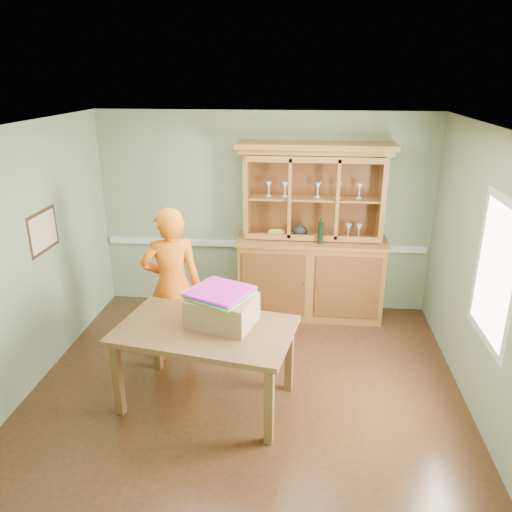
# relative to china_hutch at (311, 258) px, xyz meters

# --- Properties ---
(floor) EXTENTS (4.50, 4.50, 0.00)m
(floor) POSITION_rel_china_hutch_xyz_m (-0.65, -1.74, -0.82)
(floor) COLOR #4B2C18
(floor) RESTS_ON ground
(ceiling) EXTENTS (4.50, 4.50, 0.00)m
(ceiling) POSITION_rel_china_hutch_xyz_m (-0.65, -1.74, 1.88)
(ceiling) COLOR white
(ceiling) RESTS_ON wall_back
(wall_back) EXTENTS (4.50, 0.00, 4.50)m
(wall_back) POSITION_rel_china_hutch_xyz_m (-0.65, 0.26, 0.53)
(wall_back) COLOR gray
(wall_back) RESTS_ON floor
(wall_left) EXTENTS (0.00, 4.00, 4.00)m
(wall_left) POSITION_rel_china_hutch_xyz_m (-2.90, -1.74, 0.53)
(wall_left) COLOR gray
(wall_left) RESTS_ON floor
(wall_right) EXTENTS (0.00, 4.00, 4.00)m
(wall_right) POSITION_rel_china_hutch_xyz_m (1.60, -1.74, 0.53)
(wall_right) COLOR gray
(wall_right) RESTS_ON floor
(wall_front) EXTENTS (4.50, 0.00, 4.50)m
(wall_front) POSITION_rel_china_hutch_xyz_m (-0.65, -3.74, 0.53)
(wall_front) COLOR gray
(wall_front) RESTS_ON floor
(chair_rail) EXTENTS (4.41, 0.05, 0.08)m
(chair_rail) POSITION_rel_china_hutch_xyz_m (-0.65, 0.24, 0.08)
(chair_rail) COLOR silver
(chair_rail) RESTS_ON wall_back
(framed_map) EXTENTS (0.03, 0.60, 0.46)m
(framed_map) POSITION_rel_china_hutch_xyz_m (-2.88, -1.44, 0.73)
(framed_map) COLOR black
(framed_map) RESTS_ON wall_left
(window_panel) EXTENTS (0.03, 0.96, 1.36)m
(window_panel) POSITION_rel_china_hutch_xyz_m (1.58, -2.04, 0.68)
(window_panel) COLOR silver
(window_panel) RESTS_ON wall_right
(china_hutch) EXTENTS (1.98, 0.65, 2.33)m
(china_hutch) POSITION_rel_china_hutch_xyz_m (0.00, 0.00, 0.00)
(china_hutch) COLOR brown
(china_hutch) RESTS_ON floor
(dining_table) EXTENTS (1.83, 1.28, 0.84)m
(dining_table) POSITION_rel_china_hutch_xyz_m (-1.02, -2.09, -0.07)
(dining_table) COLOR brown
(dining_table) RESTS_ON floor
(cardboard_box) EXTENTS (0.71, 0.63, 0.28)m
(cardboard_box) POSITION_rel_china_hutch_xyz_m (-0.86, -1.98, 0.17)
(cardboard_box) COLOR tan
(cardboard_box) RESTS_ON dining_table
(kite_stack) EXTENTS (0.70, 0.70, 0.06)m
(kite_stack) POSITION_rel_china_hutch_xyz_m (-0.90, -1.95, 0.34)
(kite_stack) COLOR #2AC764
(kite_stack) RESTS_ON cardboard_box
(person) EXTENTS (0.76, 0.61, 1.81)m
(person) POSITION_rel_china_hutch_xyz_m (-1.55, -1.28, 0.09)
(person) COLOR orange
(person) RESTS_ON floor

